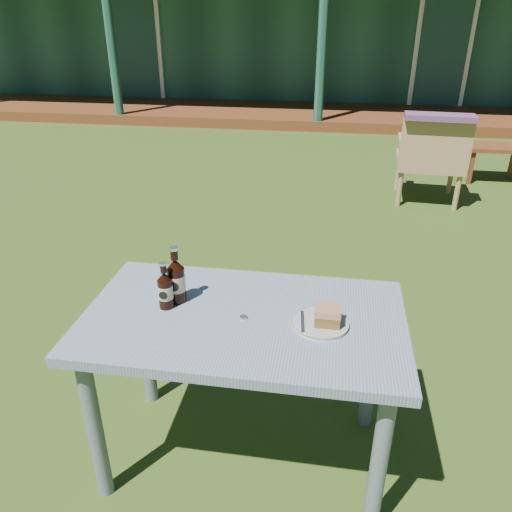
% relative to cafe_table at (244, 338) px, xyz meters
% --- Properties ---
extents(ground, '(80.00, 80.00, 0.00)m').
position_rel_cafe_table_xyz_m(ground, '(0.00, 1.60, -0.62)').
color(ground, '#334916').
extents(pavilion, '(15.80, 8.30, 3.45)m').
position_rel_cafe_table_xyz_m(pavilion, '(-0.00, 10.99, 0.99)').
color(pavilion, '#1B4838').
rests_on(pavilion, ground).
extents(cafe_table, '(1.20, 0.70, 0.72)m').
position_rel_cafe_table_xyz_m(cafe_table, '(0.00, 0.00, 0.00)').
color(cafe_table, slate).
rests_on(cafe_table, ground).
extents(plate, '(0.20, 0.20, 0.01)m').
position_rel_cafe_table_xyz_m(plate, '(0.29, -0.02, 0.11)').
color(plate, silver).
rests_on(plate, cafe_table).
extents(cake_slice, '(0.09, 0.09, 0.06)m').
position_rel_cafe_table_xyz_m(cake_slice, '(0.31, -0.02, 0.15)').
color(cake_slice, brown).
rests_on(cake_slice, plate).
extents(fork, '(0.03, 0.14, 0.00)m').
position_rel_cafe_table_xyz_m(fork, '(0.22, -0.03, 0.12)').
color(fork, silver).
rests_on(fork, plate).
extents(cola_bottle_near, '(0.07, 0.07, 0.23)m').
position_rel_cafe_table_xyz_m(cola_bottle_near, '(-0.27, 0.06, 0.19)').
color(cola_bottle_near, black).
rests_on(cola_bottle_near, cafe_table).
extents(cola_bottle_far, '(0.06, 0.06, 0.19)m').
position_rel_cafe_table_xyz_m(cola_bottle_far, '(-0.30, 0.01, 0.18)').
color(cola_bottle_far, black).
rests_on(cola_bottle_far, cafe_table).
extents(bottle_cap, '(0.03, 0.03, 0.01)m').
position_rel_cafe_table_xyz_m(bottle_cap, '(0.00, -0.02, 0.11)').
color(bottle_cap, silver).
rests_on(bottle_cap, cafe_table).
extents(armchair_left, '(0.66, 0.62, 0.84)m').
position_rel_cafe_table_xyz_m(armchair_left, '(1.21, 3.36, -0.14)').
color(armchair_left, '#9D774E').
rests_on(armchair_left, ground).
extents(floral_throw, '(0.62, 0.26, 0.05)m').
position_rel_cafe_table_xyz_m(floral_throw, '(1.20, 3.19, 0.25)').
color(floral_throw, '#5E375B').
rests_on(floral_throw, armchair_left).
extents(side_table, '(0.60, 0.40, 0.40)m').
position_rel_cafe_table_xyz_m(side_table, '(2.02, 4.18, -0.28)').
color(side_table, '#5B2E16').
rests_on(side_table, ground).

